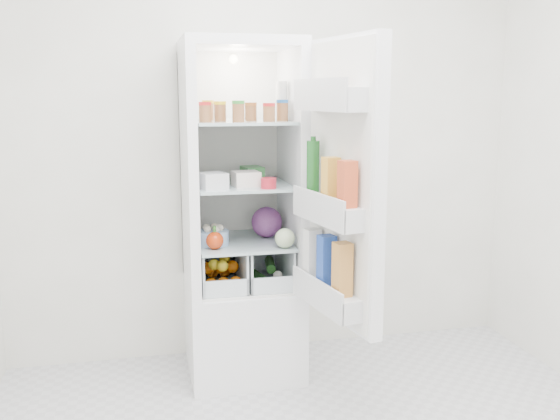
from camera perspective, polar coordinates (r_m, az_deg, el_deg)
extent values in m
cube|color=silver|center=(3.62, -1.23, 7.04)|extent=(3.00, 0.02, 2.60)
cube|color=white|center=(3.53, -3.43, -10.58)|extent=(0.60, 0.60, 0.50)
cube|color=white|center=(3.30, -3.73, 14.92)|extent=(0.60, 0.60, 0.05)
cube|color=white|center=(3.59, -4.31, 4.17)|extent=(0.60, 0.05, 1.25)
cube|color=white|center=(3.29, -8.34, 3.49)|extent=(0.05, 0.60, 1.25)
cube|color=white|center=(3.37, 1.03, 3.79)|extent=(0.05, 0.60, 1.25)
cube|color=white|center=(3.56, -4.24, 4.12)|extent=(0.50, 0.01, 1.25)
sphere|color=white|center=(3.51, -4.28, 13.59)|extent=(0.05, 0.05, 0.05)
cube|color=#A3BABF|center=(3.36, -3.45, -2.92)|extent=(0.49, 0.53, 0.01)
cube|color=#A3BABF|center=(3.30, -3.51, 2.31)|extent=(0.49, 0.53, 0.02)
cube|color=#A3BABF|center=(3.27, -3.58, 8.04)|extent=(0.49, 0.53, 0.02)
cylinder|color=#B21919|center=(3.11, -6.86, 8.77)|extent=(0.06, 0.06, 0.08)
cylinder|color=gold|center=(3.17, -5.50, 8.83)|extent=(0.06, 0.06, 0.08)
cylinder|color=#267226|center=(3.10, -3.83, 8.82)|extent=(0.06, 0.06, 0.08)
cylinder|color=brown|center=(3.21, -2.69, 8.89)|extent=(0.06, 0.06, 0.08)
cylinder|color=#B21919|center=(3.16, -1.01, 8.88)|extent=(0.06, 0.06, 0.08)
cylinder|color=#194C8C|center=(3.23, 0.21, 8.91)|extent=(0.06, 0.06, 0.08)
cylinder|color=#BF8C19|center=(3.34, -6.60, 8.90)|extent=(0.06, 0.06, 0.08)
cylinder|color=white|center=(3.30, 0.14, 9.95)|extent=(0.08, 0.08, 0.20)
cube|color=silver|center=(3.13, -6.16, 2.68)|extent=(0.15, 0.15, 0.08)
cube|color=white|center=(3.20, -3.14, 2.87)|extent=(0.14, 0.14, 0.08)
cylinder|color=red|center=(3.12, -1.06, 2.47)|extent=(0.09, 0.09, 0.05)
cube|color=#B9B9BE|center=(3.31, -6.01, 2.76)|extent=(0.20, 0.17, 0.04)
cube|color=#419047|center=(3.40, -2.56, 3.35)|extent=(0.12, 0.15, 0.08)
sphere|color=#511B4B|center=(3.42, -1.22, -1.11)|extent=(0.17, 0.17, 0.17)
sphere|color=red|center=(3.18, -5.98, -2.80)|extent=(0.09, 0.09, 0.09)
cylinder|color=#9BBEE7|center=(3.27, -6.14, -2.54)|extent=(0.20, 0.20, 0.08)
sphere|color=#B2C695|center=(3.18, 0.45, -2.60)|extent=(0.10, 0.10, 0.10)
sphere|color=orange|center=(3.27, -6.33, -6.80)|extent=(0.07, 0.07, 0.07)
sphere|color=orange|center=(3.28, -5.19, -6.73)|extent=(0.07, 0.07, 0.07)
sphere|color=orange|center=(3.29, -4.06, -6.67)|extent=(0.07, 0.07, 0.07)
sphere|color=orange|center=(3.37, -6.58, -5.31)|extent=(0.07, 0.07, 0.07)
sphere|color=orange|center=(3.38, -5.48, -5.25)|extent=(0.07, 0.07, 0.07)
sphere|color=orange|center=(3.39, -4.39, -5.19)|extent=(0.07, 0.07, 0.07)
sphere|color=orange|center=(3.51, -6.21, -5.61)|extent=(0.07, 0.07, 0.07)
sphere|color=orange|center=(3.51, -5.07, -5.55)|extent=(0.07, 0.07, 0.07)
sphere|color=yellow|center=(3.31, -6.05, -4.98)|extent=(0.06, 0.06, 0.06)
sphere|color=yellow|center=(3.42, -5.10, -4.43)|extent=(0.06, 0.06, 0.06)
sphere|color=yellow|center=(3.27, -5.27, -5.13)|extent=(0.06, 0.06, 0.06)
cylinder|color=#1E4918|center=(3.43, -2.05, -6.11)|extent=(0.09, 0.21, 0.05)
cylinder|color=#1E4918|center=(3.48, -0.91, -5.01)|extent=(0.08, 0.21, 0.05)
sphere|color=white|center=(3.32, -0.97, -6.65)|extent=(0.05, 0.05, 0.05)
sphere|color=white|center=(3.34, -0.20, -6.00)|extent=(0.05, 0.05, 0.05)
cube|color=white|center=(2.84, 5.99, 2.45)|extent=(0.17, 0.60, 1.30)
cube|color=white|center=(2.82, 5.37, 2.41)|extent=(0.11, 0.55, 1.26)
cube|color=silver|center=(2.77, 4.58, 10.05)|extent=(0.20, 0.51, 0.10)
cube|color=silver|center=(2.82, 4.43, -0.16)|extent=(0.20, 0.51, 0.10)
cube|color=silver|center=(2.92, 4.32, -7.88)|extent=(0.20, 0.51, 0.10)
sphere|color=#936242|center=(2.66, 5.71, 11.30)|extent=(0.05, 0.05, 0.05)
sphere|color=#936242|center=(2.73, 4.89, 11.30)|extent=(0.05, 0.05, 0.05)
sphere|color=#936242|center=(2.81, 4.12, 11.29)|extent=(0.05, 0.05, 0.05)
sphere|color=#936242|center=(2.88, 3.38, 11.28)|extent=(0.05, 0.05, 0.05)
cylinder|color=#17511C|center=(2.92, 3.03, 3.81)|extent=(0.06, 0.06, 0.26)
cube|color=gold|center=(2.77, 4.66, 2.78)|extent=(0.08, 0.08, 0.20)
cube|color=#D64C25|center=(2.64, 6.17, 2.37)|extent=(0.08, 0.08, 0.20)
cube|color=white|center=(3.00, 2.96, -3.99)|extent=(0.08, 0.08, 0.24)
cube|color=#2348B2|center=(2.87, 4.27, -4.68)|extent=(0.08, 0.08, 0.24)
cube|color=#D0873B|center=(2.74, 5.71, -5.43)|extent=(0.08, 0.08, 0.24)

